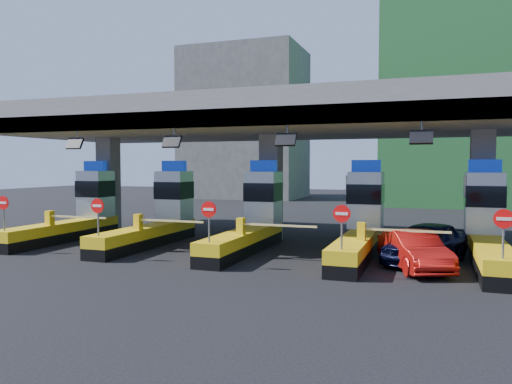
% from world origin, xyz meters
% --- Properties ---
extents(ground, '(120.00, 120.00, 0.00)m').
position_xyz_m(ground, '(0.00, 0.00, 0.00)').
color(ground, black).
rests_on(ground, ground).
extents(toll_canopy, '(28.00, 12.09, 7.00)m').
position_xyz_m(toll_canopy, '(0.00, 2.87, 6.13)').
color(toll_canopy, slate).
rests_on(toll_canopy, ground).
extents(toll_lane_far_left, '(4.43, 8.00, 4.16)m').
position_xyz_m(toll_lane_far_left, '(-10.00, 0.28, 1.40)').
color(toll_lane_far_left, black).
rests_on(toll_lane_far_left, ground).
extents(toll_lane_left, '(4.43, 8.00, 4.16)m').
position_xyz_m(toll_lane_left, '(-5.00, 0.28, 1.40)').
color(toll_lane_left, black).
rests_on(toll_lane_left, ground).
extents(toll_lane_center, '(4.43, 8.00, 4.16)m').
position_xyz_m(toll_lane_center, '(0.00, 0.28, 1.40)').
color(toll_lane_center, black).
rests_on(toll_lane_center, ground).
extents(toll_lane_right, '(4.43, 8.00, 4.16)m').
position_xyz_m(toll_lane_right, '(5.00, 0.28, 1.40)').
color(toll_lane_right, black).
rests_on(toll_lane_right, ground).
extents(toll_lane_far_right, '(4.43, 8.00, 4.16)m').
position_xyz_m(toll_lane_far_right, '(10.00, 0.28, 1.40)').
color(toll_lane_far_right, black).
rests_on(toll_lane_far_right, ground).
extents(bg_building_scaffold, '(18.00, 12.00, 28.00)m').
position_xyz_m(bg_building_scaffold, '(12.00, 32.00, 14.00)').
color(bg_building_scaffold, '#1E5926').
rests_on(bg_building_scaffold, ground).
extents(bg_building_concrete, '(14.00, 10.00, 18.00)m').
position_xyz_m(bg_building_concrete, '(-14.00, 36.00, 9.00)').
color(bg_building_concrete, '#4C4C49').
rests_on(bg_building_concrete, ground).
extents(van, '(3.68, 5.23, 1.65)m').
position_xyz_m(van, '(7.70, -0.78, 0.83)').
color(van, black).
rests_on(van, ground).
extents(red_car, '(3.09, 4.67, 1.45)m').
position_xyz_m(red_car, '(7.29, -2.13, 0.73)').
color(red_car, '#AF120D').
rests_on(red_car, ground).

